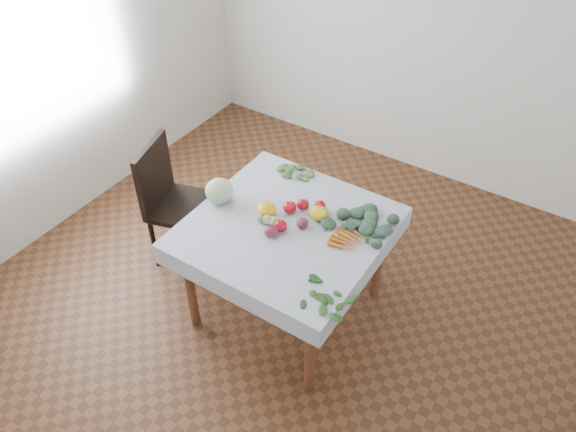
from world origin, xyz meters
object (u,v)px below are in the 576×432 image
object	(u,v)px
table	(287,238)
carrot_bunch	(349,240)
chair	(171,196)
heirloom_back	(318,213)
cabbage	(219,191)

from	to	relation	value
table	carrot_bunch	xyz separation A→B (m)	(0.37, 0.08, 0.12)
table	chair	world-z (taller)	chair
table	heirloom_back	distance (m)	0.25
table	heirloom_back	xyz separation A→B (m)	(0.12, 0.16, 0.14)
heirloom_back	carrot_bunch	xyz separation A→B (m)	(0.25, -0.08, -0.03)
cabbage	carrot_bunch	bearing A→B (deg)	7.67
table	carrot_bunch	bearing A→B (deg)	12.38
chair	carrot_bunch	world-z (taller)	chair
table	carrot_bunch	size ratio (longest dim) A/B	4.62
carrot_bunch	table	bearing A→B (deg)	-167.62
chair	carrot_bunch	size ratio (longest dim) A/B	4.32
table	heirloom_back	size ratio (longest dim) A/B	8.96
chair	cabbage	size ratio (longest dim) A/B	5.36
carrot_bunch	heirloom_back	bearing A→B (deg)	162.65
chair	table	bearing A→B (deg)	-1.31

